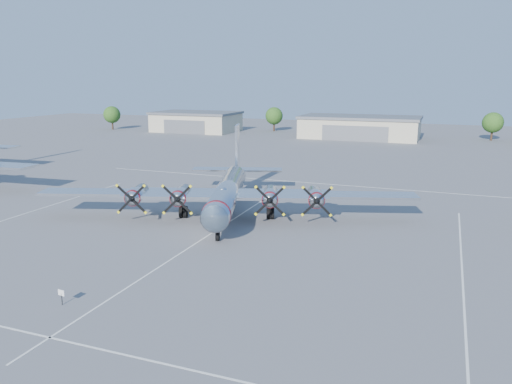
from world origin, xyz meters
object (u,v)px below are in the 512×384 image
(hangar_center, at_px, (360,127))
(tree_far_west, at_px, (112,115))
(hangar_west, at_px, (196,122))
(tree_east, at_px, (493,123))
(tree_west, at_px, (274,116))
(main_bomber_b29, at_px, (228,214))
(info_placard, at_px, (61,294))

(hangar_center, relative_size, tree_far_west, 4.31)
(hangar_west, relative_size, tree_east, 3.40)
(tree_west, distance_m, main_bomber_b29, 87.60)
(hangar_center, bearing_deg, tree_east, 11.38)
(hangar_center, distance_m, info_placard, 100.41)
(tree_east, xyz_separation_m, main_bomber_b29, (-31.32, -82.23, -4.22))
(hangar_center, bearing_deg, main_bomber_b29, -90.99)
(tree_far_west, bearing_deg, hangar_west, 9.01)
(tree_east, bearing_deg, tree_far_west, -174.29)
(tree_far_west, relative_size, tree_west, 1.00)
(tree_far_west, distance_m, info_placard, 117.83)
(tree_east, bearing_deg, hangar_center, -168.62)
(tree_far_west, height_order, main_bomber_b29, tree_far_west)
(hangar_west, height_order, hangar_center, same)
(tree_west, bearing_deg, info_placard, -78.18)
(tree_east, xyz_separation_m, info_placard, (-32.32, -106.40, -3.49))
(hangar_west, xyz_separation_m, tree_far_west, (-25.00, -3.96, 1.51))
(hangar_west, bearing_deg, hangar_center, -0.00)
(hangar_west, xyz_separation_m, main_bomber_b29, (43.68, -76.20, -2.71))
(main_bomber_b29, bearing_deg, tree_west, 87.78)
(hangar_center, xyz_separation_m, tree_east, (30.00, 6.04, 1.51))
(info_placard, bearing_deg, hangar_west, 120.15)
(hangar_west, distance_m, tree_east, 75.26)
(tree_west, relative_size, info_placard, 6.41)
(main_bomber_b29, relative_size, info_placard, 37.58)
(main_bomber_b29, bearing_deg, tree_east, 51.23)
(hangar_center, distance_m, tree_west, 26.30)
(hangar_center, xyz_separation_m, tree_far_west, (-70.00, -3.96, 1.51))
(hangar_west, bearing_deg, main_bomber_b29, -60.18)
(tree_east, bearing_deg, hangar_west, -175.40)
(tree_far_west, distance_m, tree_west, 46.57)
(hangar_west, distance_m, main_bomber_b29, 87.87)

